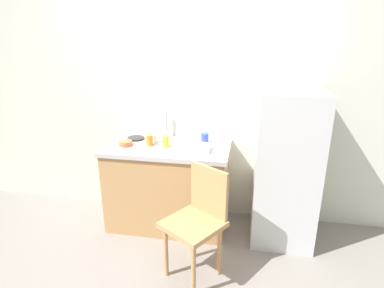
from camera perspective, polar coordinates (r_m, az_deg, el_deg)
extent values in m
plane|color=gray|center=(2.87, -5.61, -20.98)|extent=(8.00, 8.00, 0.00)
cube|color=silver|center=(3.21, -1.45, 10.02)|extent=(4.80, 0.10, 2.68)
cube|color=tan|center=(3.20, -4.29, -7.79)|extent=(1.15, 0.60, 0.80)
cube|color=#B7B7BC|center=(3.03, -4.48, -0.66)|extent=(1.19, 0.64, 0.04)
cylinder|color=#B7B7BC|center=(3.23, -4.72, 3.41)|extent=(0.02, 0.02, 0.26)
cube|color=silver|center=(2.99, 16.52, -4.09)|extent=(0.55, 0.61, 1.41)
cylinder|color=tan|center=(2.65, -4.73, -18.78)|extent=(0.04, 0.04, 0.45)
cylinder|color=tan|center=(2.48, 0.27, -21.79)|extent=(0.04, 0.04, 0.45)
cylinder|color=tan|center=(2.81, 0.01, -16.11)|extent=(0.04, 0.04, 0.45)
cylinder|color=tan|center=(2.65, 4.97, -18.64)|extent=(0.04, 0.04, 0.45)
cube|color=tan|center=(2.50, 0.13, -14.34)|extent=(0.55, 0.55, 0.04)
cube|color=tan|center=(2.50, 3.09, -8.42)|extent=(0.32, 0.22, 0.40)
cube|color=white|center=(2.89, 0.54, -0.66)|extent=(0.28, 0.20, 0.05)
cylinder|color=#C67042|center=(3.07, -11.91, 0.12)|extent=(0.13, 0.13, 0.05)
cylinder|color=#2D2D2D|center=(3.25, -10.11, 1.04)|extent=(0.17, 0.17, 0.02)
cylinder|color=blue|center=(3.09, 2.32, 1.11)|extent=(0.08, 0.08, 0.09)
cylinder|color=yellow|center=(2.97, -4.75, 0.47)|extent=(0.06, 0.06, 0.11)
cylinder|color=orange|center=(3.03, -7.68, 0.67)|extent=(0.06, 0.06, 0.10)
cylinder|color=white|center=(3.11, -6.83, 0.98)|extent=(0.07, 0.07, 0.08)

